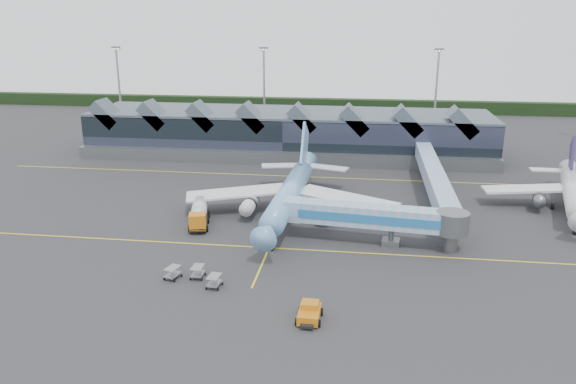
# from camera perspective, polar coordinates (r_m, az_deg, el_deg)

# --- Properties ---
(ground) EXTENTS (260.00, 260.00, 0.00)m
(ground) POSITION_cam_1_polar(r_m,az_deg,el_deg) (83.87, -1.00, -3.57)
(ground) COLOR #252528
(ground) RESTS_ON ground
(taxi_stripes) EXTENTS (120.00, 60.00, 0.01)m
(taxi_stripes) POSITION_cam_1_polar(r_m,az_deg,el_deg) (93.18, -0.05, -1.40)
(taxi_stripes) COLOR yellow
(taxi_stripes) RESTS_ON ground
(tree_line_far) EXTENTS (260.00, 4.00, 4.00)m
(tree_line_far) POSITION_cam_1_polar(r_m,az_deg,el_deg) (189.85, 4.18, 8.84)
(tree_line_far) COLOR black
(tree_line_far) RESTS_ON ground
(terminal) EXTENTS (90.00, 22.25, 12.52)m
(terminal) POSITION_cam_1_polar(r_m,az_deg,el_deg) (128.40, 0.02, 6.09)
(terminal) COLOR black
(terminal) RESTS_ON ground
(light_masts) EXTENTS (132.40, 42.56, 22.45)m
(light_masts) POSITION_cam_1_polar(r_m,az_deg,el_deg) (141.54, 11.58, 9.92)
(light_masts) COLOR #909498
(light_masts) RESTS_ON ground
(main_airliner) EXTENTS (34.27, 39.40, 12.66)m
(main_airliner) POSITION_cam_1_polar(r_m,az_deg,el_deg) (88.09, 0.28, 0.03)
(main_airliner) COLOR #649FCB
(main_airliner) RESTS_ON ground
(regional_jet) EXTENTS (27.14, 30.22, 10.49)m
(regional_jet) POSITION_cam_1_polar(r_m,az_deg,el_deg) (100.88, 26.96, 0.11)
(regional_jet) COLOR silver
(regional_jet) RESTS_ON ground
(jet_bridge) EXTENTS (25.05, 6.35, 5.60)m
(jet_bridge) POSITION_cam_1_polar(r_m,az_deg,el_deg) (77.30, 9.73, -2.64)
(jet_bridge) COLOR #7FB2D4
(jet_bridge) RESTS_ON ground
(fuel_truck) EXTENTS (4.42, 9.80, 3.27)m
(fuel_truck) POSITION_cam_1_polar(r_m,az_deg,el_deg) (85.52, -9.02, -2.07)
(fuel_truck) COLOR black
(fuel_truck) RESTS_ON ground
(pushback_tug) EXTENTS (2.63, 4.08, 1.77)m
(pushback_tug) POSITION_cam_1_polar(r_m,az_deg,el_deg) (59.18, 2.19, -12.17)
(pushback_tug) COLOR #C16D12
(pushback_tug) RESTS_ON ground
(baggage_carts) EXTENTS (7.26, 4.29, 1.45)m
(baggage_carts) POSITION_cam_1_polar(r_m,az_deg,el_deg) (67.93, -9.44, -8.30)
(baggage_carts) COLOR gray
(baggage_carts) RESTS_ON ground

